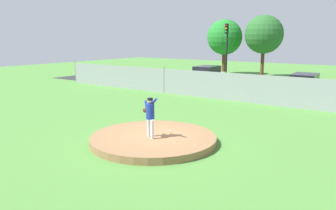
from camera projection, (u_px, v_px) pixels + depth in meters
name	position (u px, v px, depth m)	size (l,w,h in m)	color
ground_plane	(222.00, 114.00, 17.75)	(80.00, 80.00, 0.00)	#4C8438
asphalt_strip	(273.00, 93.00, 24.54)	(44.00, 7.00, 0.01)	#2B2B2D
pitchers_mound	(153.00, 139.00, 12.93)	(4.95, 4.95, 0.27)	olive
pitcher_youth	(150.00, 113.00, 12.47)	(0.82, 0.33, 1.60)	silver
baseball	(170.00, 131.00, 13.41)	(0.07, 0.07, 0.07)	white
chainlink_fence	(250.00, 89.00, 20.77)	(33.85, 0.07, 1.93)	gray
parked_car_slate	(304.00, 85.00, 23.31)	(1.97, 4.51, 1.59)	slate
parked_car_white	(207.00, 77.00, 27.96)	(2.00, 4.30, 1.74)	silver
traffic_light_near	(227.00, 43.00, 30.34)	(0.28, 0.46, 5.37)	black
tree_leaning_west	(225.00, 37.00, 36.90)	(3.93, 3.93, 6.15)	#4C331E
tree_tall_centre	(264.00, 35.00, 34.04)	(3.97, 3.97, 6.44)	#4C331E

